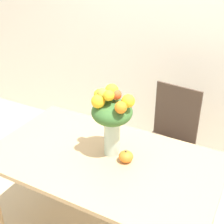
{
  "coord_description": "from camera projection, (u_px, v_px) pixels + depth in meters",
  "views": [
    {
      "loc": [
        0.81,
        -1.39,
        1.98
      ],
      "look_at": [
        0.03,
        0.07,
        1.07
      ],
      "focal_mm": 50.0,
      "sensor_mm": 36.0,
      "label": 1
    }
  ],
  "objects": [
    {
      "name": "wall_back",
      "position": [
        181.0,
        21.0,
        2.83
      ],
      "size": [
        8.0,
        0.06,
        2.7
      ],
      "color": "white",
      "rests_on": "ground_plane"
    },
    {
      "name": "dining_table",
      "position": [
        103.0,
        170.0,
        2.04
      ],
      "size": [
        1.47,
        0.85,
        0.77
      ],
      "color": "tan",
      "rests_on": "ground_plane"
    },
    {
      "name": "flower_vase",
      "position": [
        112.0,
        115.0,
        1.89
      ],
      "size": [
        0.28,
        0.25,
        0.48
      ],
      "color": "#B2CCBC",
      "rests_on": "dining_table"
    },
    {
      "name": "pumpkin",
      "position": [
        126.0,
        157.0,
        1.94
      ],
      "size": [
        0.09,
        0.09,
        0.08
      ],
      "color": "orange",
      "rests_on": "dining_table"
    },
    {
      "name": "dining_chair_near_window",
      "position": [
        168.0,
        141.0,
        2.66
      ],
      "size": [
        0.46,
        0.46,
        0.95
      ],
      "rotation": [
        0.0,
        0.0,
        -0.11
      ],
      "color": "#47382D",
      "rests_on": "ground_plane"
    }
  ]
}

